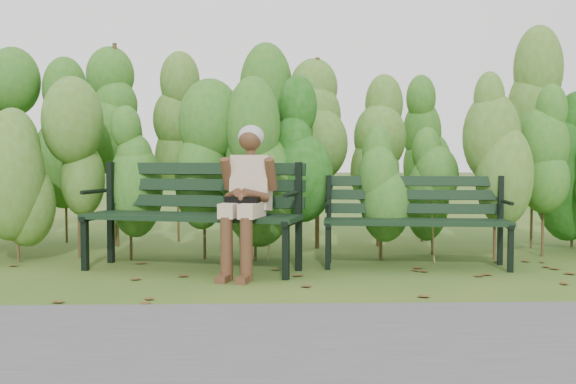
{
  "coord_description": "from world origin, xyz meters",
  "views": [
    {
      "loc": [
        -0.17,
        -5.71,
        1.07
      ],
      "look_at": [
        0.0,
        0.35,
        0.75
      ],
      "focal_mm": 42.0,
      "sensor_mm": 36.0,
      "label": 1
    }
  ],
  "objects": [
    {
      "name": "footpath",
      "position": [
        0.0,
        -2.2,
        0.01
      ],
      "size": [
        60.0,
        2.5,
        0.01
      ],
      "primitive_type": "cube",
      "color": "#474749",
      "rests_on": "ground"
    },
    {
      "name": "bench_right",
      "position": [
        1.26,
        0.8,
        0.52
      ],
      "size": [
        1.82,
        0.77,
        0.88
      ],
      "color": "black",
      "rests_on": "ground"
    },
    {
      "name": "bench_left",
      "position": [
        -0.87,
        0.69,
        0.6
      ],
      "size": [
        2.14,
        1.19,
        1.02
      ],
      "color": "black",
      "rests_on": "ground"
    },
    {
      "name": "seated_woman",
      "position": [
        -0.37,
        0.34,
        0.78
      ],
      "size": [
        0.55,
        0.8,
        1.36
      ],
      "color": "#B9AC89",
      "rests_on": "ground"
    },
    {
      "name": "leaf_litter",
      "position": [
        0.36,
        -0.28,
        0.0
      ],
      "size": [
        5.72,
        2.23,
        0.01
      ],
      "color": "brown",
      "rests_on": "ground"
    },
    {
      "name": "ground",
      "position": [
        0.0,
        0.0,
        0.0
      ],
      "size": [
        80.0,
        80.0,
        0.0
      ],
      "primitive_type": "plane",
      "color": "#29531A"
    },
    {
      "name": "hedge_band",
      "position": [
        0.0,
        1.86,
        1.26
      ],
      "size": [
        11.04,
        1.67,
        2.42
      ],
      "color": "#47381E",
      "rests_on": "ground"
    }
  ]
}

